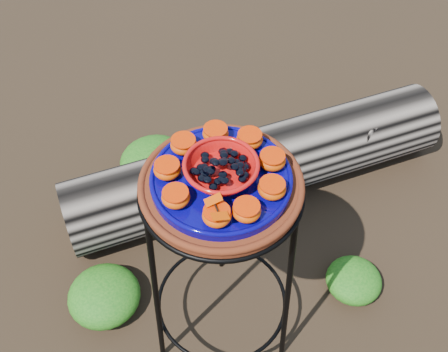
{
  "coord_description": "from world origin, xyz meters",
  "views": [
    {
      "loc": [
        -0.0,
        -0.84,
        1.75
      ],
      "look_at": [
        0.01,
        0.0,
        0.76
      ],
      "focal_mm": 45.0,
      "sensor_mm": 36.0,
      "label": 1
    }
  ],
  "objects_px": {
    "terracotta_saucer": "(221,187)",
    "cobalt_plate": "(221,180)",
    "plant_stand": "(222,267)",
    "red_bowl": "(221,170)",
    "driftwood_log": "(257,164)"
  },
  "relations": [
    {
      "from": "plant_stand",
      "to": "driftwood_log",
      "type": "height_order",
      "value": "plant_stand"
    },
    {
      "from": "plant_stand",
      "to": "terracotta_saucer",
      "type": "xyz_separation_m",
      "value": [
        0.0,
        0.0,
        0.37
      ]
    },
    {
      "from": "cobalt_plate",
      "to": "driftwood_log",
      "type": "xyz_separation_m",
      "value": [
        0.14,
        0.58,
        -0.61
      ]
    },
    {
      "from": "terracotta_saucer",
      "to": "cobalt_plate",
      "type": "xyz_separation_m",
      "value": [
        0.0,
        0.0,
        0.03
      ]
    },
    {
      "from": "terracotta_saucer",
      "to": "driftwood_log",
      "type": "height_order",
      "value": "terracotta_saucer"
    },
    {
      "from": "driftwood_log",
      "to": "red_bowl",
      "type": "bearing_deg",
      "value": -103.4
    },
    {
      "from": "plant_stand",
      "to": "terracotta_saucer",
      "type": "distance_m",
      "value": 0.37
    },
    {
      "from": "plant_stand",
      "to": "driftwood_log",
      "type": "relative_size",
      "value": 0.48
    },
    {
      "from": "red_bowl",
      "to": "terracotta_saucer",
      "type": "bearing_deg",
      "value": 0.0
    },
    {
      "from": "cobalt_plate",
      "to": "driftwood_log",
      "type": "bearing_deg",
      "value": 76.6
    },
    {
      "from": "cobalt_plate",
      "to": "driftwood_log",
      "type": "height_order",
      "value": "cobalt_plate"
    },
    {
      "from": "plant_stand",
      "to": "red_bowl",
      "type": "bearing_deg",
      "value": 0.0
    },
    {
      "from": "plant_stand",
      "to": "red_bowl",
      "type": "relative_size",
      "value": 4.22
    },
    {
      "from": "plant_stand",
      "to": "driftwood_log",
      "type": "distance_m",
      "value": 0.63
    },
    {
      "from": "cobalt_plate",
      "to": "red_bowl",
      "type": "distance_m",
      "value": 0.03
    }
  ]
}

